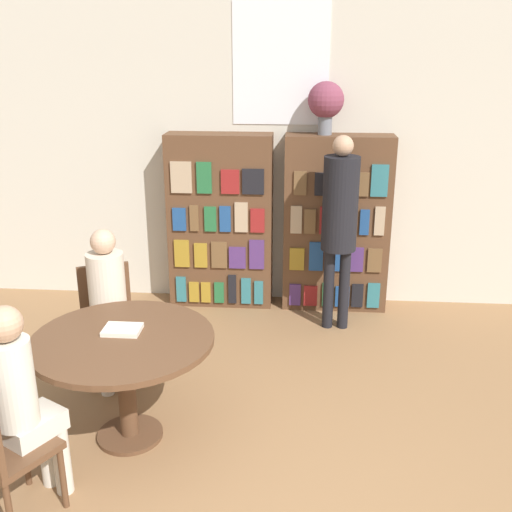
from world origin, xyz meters
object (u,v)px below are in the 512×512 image
at_px(bookshelf_right, 336,224).
at_px(seated_reader_left, 108,299).
at_px(reading_table, 124,355).
at_px(seated_reader_right, 23,396).
at_px(librarian_standing, 340,213).
at_px(flower_vase, 326,102).
at_px(bookshelf_left, 221,222).
at_px(chair_left_side, 108,316).

distance_m(bookshelf_right, seated_reader_left, 2.42).
relative_size(reading_table, seated_reader_right, 0.94).
bearing_deg(reading_table, librarian_standing, 51.22).
distance_m(reading_table, seated_reader_right, 0.75).
xyz_separation_m(flower_vase, librarian_standing, (0.14, -0.51, -0.92)).
height_order(bookshelf_left, librarian_standing, librarian_standing).
bearing_deg(librarian_standing, chair_left_side, -152.12).
bearing_deg(reading_table, bookshelf_right, 57.75).
height_order(bookshelf_right, flower_vase, flower_vase).
bearing_deg(reading_table, flower_vase, 60.46).
bearing_deg(bookshelf_right, chair_left_side, -141.36).
relative_size(bookshelf_right, seated_reader_right, 1.38).
relative_size(flower_vase, chair_left_side, 0.54).
bearing_deg(bookshelf_left, seated_reader_right, -103.00).
xyz_separation_m(seated_reader_left, seated_reader_right, (-0.05, -1.33, -0.01)).
distance_m(flower_vase, reading_table, 3.02).
distance_m(reading_table, librarian_standing, 2.38).
height_order(flower_vase, seated_reader_left, flower_vase).
bearing_deg(bookshelf_right, bookshelf_left, -179.99).
bearing_deg(reading_table, bookshelf_left, 82.15).
height_order(bookshelf_right, seated_reader_right, bookshelf_right).
height_order(bookshelf_right, librarian_standing, librarian_standing).
relative_size(bookshelf_right, reading_table, 1.47).
relative_size(seated_reader_right, librarian_standing, 0.70).
xyz_separation_m(bookshelf_right, flower_vase, (-0.15, 0.00, 1.17)).
xyz_separation_m(reading_table, chair_left_side, (-0.38, 0.84, -0.13)).
bearing_deg(bookshelf_right, librarian_standing, -90.34).
distance_m(flower_vase, seated_reader_right, 3.66).
distance_m(bookshelf_left, chair_left_side, 1.68).
xyz_separation_m(bookshelf_left, seated_reader_right, (-0.68, -2.96, -0.16)).
distance_m(chair_left_side, librarian_standing, 2.17).
xyz_separation_m(flower_vase, seated_reader_right, (-1.68, -2.97, -1.32)).
xyz_separation_m(reading_table, seated_reader_left, (-0.31, 0.68, 0.09)).
height_order(reading_table, seated_reader_right, seated_reader_right).
distance_m(reading_table, seated_reader_left, 0.75).
xyz_separation_m(bookshelf_right, seated_reader_left, (-1.77, -1.64, -0.15)).
distance_m(chair_left_side, seated_reader_right, 1.50).
distance_m(bookshelf_left, librarian_standing, 1.27).
xyz_separation_m(chair_left_side, librarian_standing, (1.84, 0.98, 0.61)).
height_order(seated_reader_left, seated_reader_right, seated_reader_right).
height_order(chair_left_side, librarian_standing, librarian_standing).
bearing_deg(seated_reader_right, bookshelf_left, 106.48).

